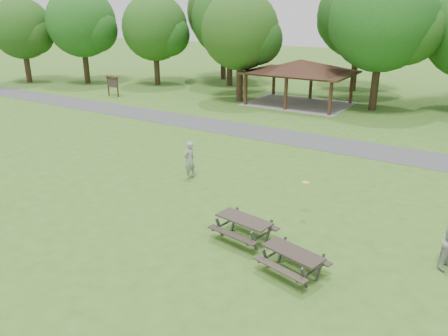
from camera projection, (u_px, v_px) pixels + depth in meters
ground at (146, 226)px, 16.52m from camera, size 160.00×160.00×0.00m
asphalt_path at (294, 138)px, 27.64m from camera, size 120.00×3.20×0.02m
pavilion at (300, 68)px, 36.54m from camera, size 8.60×7.01×3.76m
notice_board at (112, 82)px, 40.36m from camera, size 1.60×0.30×1.88m
tree_row_a at (82, 24)px, 45.84m from camera, size 7.56×7.20×9.97m
tree_row_b at (156, 30)px, 45.30m from camera, size 7.14×6.80×9.28m
tree_row_c at (231, 21)px, 44.28m from camera, size 8.19×7.80×10.67m
tree_row_d at (241, 33)px, 36.89m from camera, size 6.93×6.60×9.27m
tree_row_e at (384, 22)px, 33.03m from camera, size 8.40×8.00×11.02m
tree_deep_a at (224, 14)px, 48.36m from camera, size 8.40×8.00×11.38m
tree_deep_b at (361, 18)px, 41.35m from camera, size 8.40×8.00×11.13m
tree_flank_left at (23, 30)px, 46.67m from camera, size 6.72×6.40×8.93m
picnic_table_middle at (244, 224)px, 15.32m from camera, size 2.22×1.89×0.87m
picnic_table_far at (293, 257)px, 13.35m from camera, size 2.21×1.93×0.83m
frisbee_in_flight at (306, 182)px, 16.72m from camera, size 0.32×0.32×0.02m
frisbee_thrower at (189, 160)px, 20.90m from camera, size 0.52×0.72×1.83m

